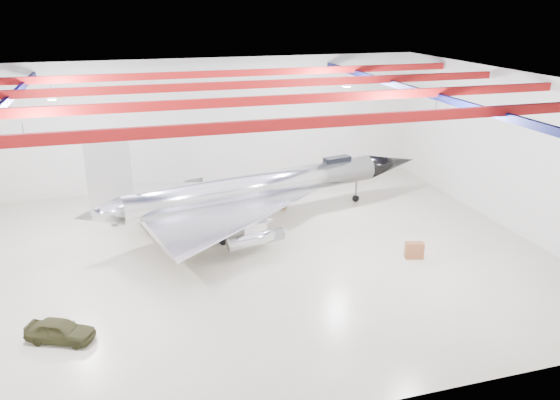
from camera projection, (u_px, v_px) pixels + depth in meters
name	position (u px, v px, depth m)	size (l,w,h in m)	color
floor	(232.00, 257.00, 34.85)	(40.00, 40.00, 0.00)	#BAB294
wall_back	(195.00, 124.00, 46.50)	(40.00, 40.00, 0.00)	silver
wall_right	(509.00, 151.00, 38.23)	(30.00, 30.00, 0.00)	silver
ceiling	(226.00, 83.00, 31.08)	(40.00, 40.00, 0.00)	#0A0F38
ceiling_structure	(226.00, 95.00, 31.32)	(39.50, 29.50, 1.08)	maroon
jet_aircraft	(258.00, 190.00, 39.53)	(27.35, 18.90, 7.54)	silver
jeep	(60.00, 330.00, 26.07)	(1.33, 3.30, 1.12)	#34341A
desk	(414.00, 250.00, 34.54)	(1.14, 0.57, 1.04)	brown
crate_ply	(174.00, 238.00, 37.18)	(0.50, 0.40, 0.35)	olive
toolbox_red	(163.00, 219.00, 40.54)	(0.49, 0.40, 0.35)	maroon
engine_drum	(200.00, 236.00, 37.46)	(0.46, 0.46, 0.42)	#59595B
parts_bin	(283.00, 206.00, 42.92)	(0.55, 0.44, 0.39)	olive
crate_small	(115.00, 224.00, 39.69)	(0.39, 0.31, 0.27)	#59595B
spares_box	(212.00, 205.00, 43.11)	(0.40, 0.40, 0.36)	#59595B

